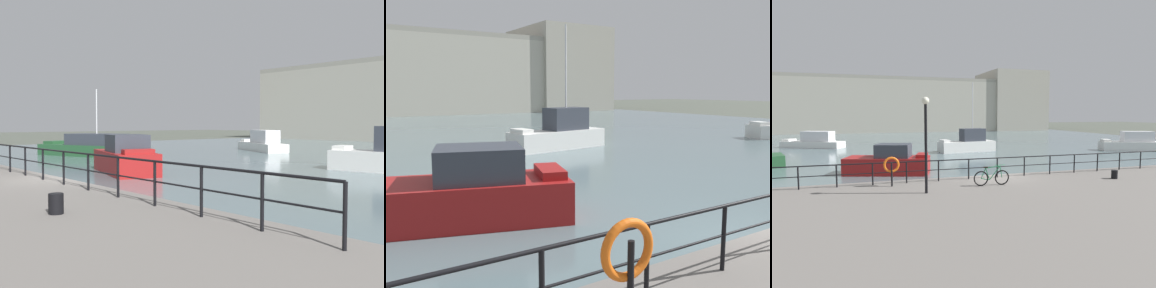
# 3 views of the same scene
# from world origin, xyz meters

# --- Properties ---
(ground_plane) EXTENTS (240.00, 240.00, 0.00)m
(ground_plane) POSITION_xyz_m (0.00, 0.00, 0.00)
(ground_plane) COLOR #4C5147
(moored_blue_motorboat) EXTENTS (7.65, 5.19, 2.00)m
(moored_blue_motorboat) POSITION_xyz_m (-12.66, 26.14, 0.76)
(moored_blue_motorboat) COLOR white
(moored_blue_motorboat) RESTS_ON water_basin
(moored_harbor_tender) EXTENTS (10.02, 5.82, 5.38)m
(moored_harbor_tender) POSITION_xyz_m (-17.53, 10.74, 0.74)
(moored_harbor_tender) COLOR #23512D
(moored_harbor_tender) RESTS_ON water_basin
(moored_green_narrowboat) EXTENTS (6.01, 3.74, 2.05)m
(moored_green_narrowboat) POSITION_xyz_m (-5.17, 5.91, 0.81)
(moored_green_narrowboat) COLOR maroon
(moored_green_narrowboat) RESTS_ON water_basin
(quay_railing) EXTENTS (24.22, 0.07, 1.08)m
(quay_railing) POSITION_xyz_m (-0.80, -0.75, 1.45)
(quay_railing) COLOR black
(quay_railing) RESTS_ON quay_promenade
(mooring_bollard) EXTENTS (0.32, 0.32, 0.44)m
(mooring_bollard) POSITION_xyz_m (5.79, -2.88, 0.93)
(mooring_bollard) COLOR black
(mooring_bollard) RESTS_ON quay_promenade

